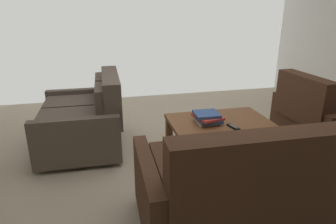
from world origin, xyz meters
name	(u,v)px	position (x,y,z in m)	size (l,w,h in m)	color
ground_plane	(183,173)	(0.00, 0.00, 0.00)	(5.57, 5.48, 0.01)	#B7A88E
sofa_main	(278,180)	(-0.47, 0.86, 0.38)	(2.01, 0.93, 0.90)	black
loveseat_near	(86,118)	(0.93, -0.84, 0.35)	(0.92, 1.21, 0.85)	black
coffee_table	(218,125)	(-0.46, -0.25, 0.37)	(1.05, 0.63, 0.43)	brown
armchair_side	(321,118)	(-1.70, -0.20, 0.36)	(0.85, 0.99, 0.87)	black
book_stack	(207,118)	(-0.31, -0.19, 0.49)	(0.29, 0.32, 0.11)	silver
tv_remote	(234,127)	(-0.51, 0.00, 0.44)	(0.08, 0.17, 0.02)	black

